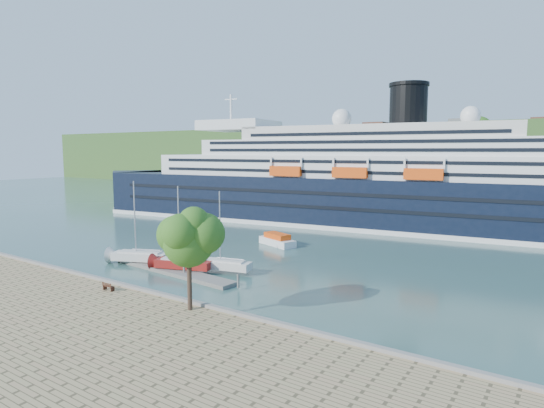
{
  "coord_description": "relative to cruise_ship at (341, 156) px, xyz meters",
  "views": [
    {
      "loc": [
        43.12,
        -29.8,
        15.02
      ],
      "look_at": [
        3.21,
        30.0,
        6.53
      ],
      "focal_mm": 30.0,
      "sensor_mm": 36.0,
      "label": 1
    }
  ],
  "objects": [
    {
      "name": "ground",
      "position": [
        -3.48,
        -54.78,
        -13.81
      ],
      "size": [
        400.0,
        400.0,
        0.0
      ],
      "primitive_type": "plane",
      "color": "#2A4A47",
      "rests_on": "ground"
    },
    {
      "name": "sailboat_white_far",
      "position": [
        4.38,
        -42.37,
        -8.99
      ],
      "size": [
        7.74,
        3.75,
        9.64
      ],
      "primitive_type": null,
      "rotation": [
        0.0,
        0.0,
        0.23
      ],
      "color": "silver",
      "rests_on": "ground"
    },
    {
      "name": "far_hillside",
      "position": [
        -3.48,
        90.22,
        -1.81
      ],
      "size": [
        400.0,
        50.0,
        24.0
      ],
      "primitive_type": "cube",
      "color": "#2B5522",
      "rests_on": "ground"
    },
    {
      "name": "sailboat_white_near",
      "position": [
        -7.55,
        -45.35,
        -8.53
      ],
      "size": [
        8.43,
        5.23,
        10.56
      ],
      "primitive_type": null,
      "rotation": [
        0.0,
        0.0,
        0.39
      ],
      "color": "silver",
      "rests_on": "ground"
    },
    {
      "name": "promenade_tree",
      "position": [
        12.01,
        -56.28,
        -7.81
      ],
      "size": [
        6.04,
        6.04,
        10.0
      ],
      "primitive_type": null,
      "color": "#2A5F19",
      "rests_on": "promenade"
    },
    {
      "name": "sailboat_red",
      "position": [
        -0.05,
        -44.88,
        -8.71
      ],
      "size": [
        8.19,
        4.55,
        10.2
      ],
      "primitive_type": null,
      "rotation": [
        0.0,
        0.0,
        0.32
      ],
      "color": "maroon",
      "rests_on": "ground"
    },
    {
      "name": "floating_pontoon",
      "position": [
        -0.97,
        -45.92,
        -13.59
      ],
      "size": [
        20.13,
        4.21,
        0.44
      ],
      "primitive_type": null,
      "rotation": [
        0.0,
        0.0,
        -0.09
      ],
      "color": "gray",
      "rests_on": "ground"
    },
    {
      "name": "cruise_ship",
      "position": [
        0.0,
        0.0,
        0.0
      ],
      "size": [
        124.28,
        33.42,
        27.62
      ],
      "primitive_type": null,
      "rotation": [
        0.0,
        0.0,
        0.13
      ],
      "color": "black",
      "rests_on": "ground"
    },
    {
      "name": "tender_launch",
      "position": [
        0.87,
        -25.0,
        -12.84
      ],
      "size": [
        7.4,
        4.75,
        1.94
      ],
      "primitive_type": null,
      "rotation": [
        0.0,
        0.0,
        -0.37
      ],
      "color": "#EC490D",
      "rests_on": "ground"
    },
    {
      "name": "quay_coping",
      "position": [
        -3.48,
        -54.98,
        -12.66
      ],
      "size": [
        220.0,
        0.5,
        0.3
      ],
      "primitive_type": "cube",
      "color": "slate",
      "rests_on": "promenade"
    },
    {
      "name": "park_bench",
      "position": [
        1.28,
        -56.78,
        -12.36
      ],
      "size": [
        1.41,
        0.62,
        0.89
      ],
      "primitive_type": null,
      "rotation": [
        0.0,
        0.0,
        0.03
      ],
      "color": "#401F12",
      "rests_on": "promenade"
    }
  ]
}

